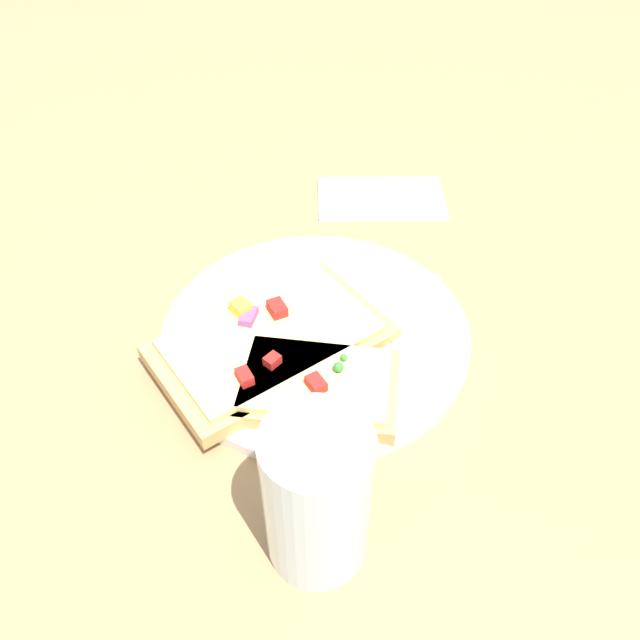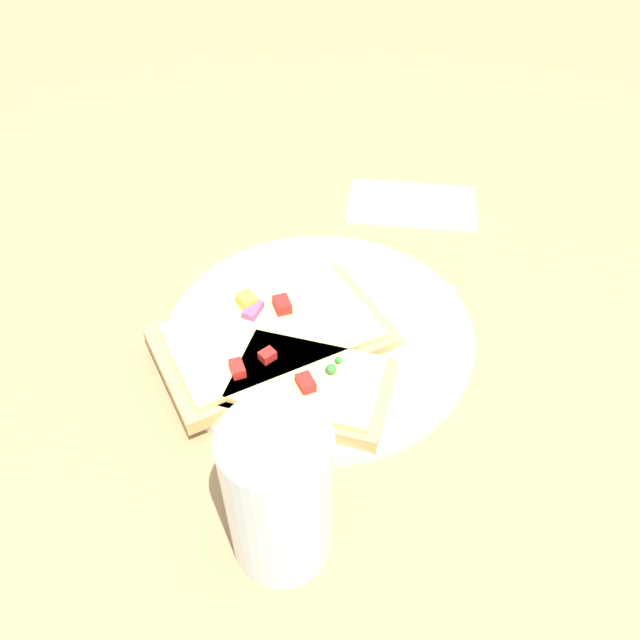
{
  "view_description": "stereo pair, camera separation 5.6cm",
  "coord_description": "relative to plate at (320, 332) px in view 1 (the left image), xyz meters",
  "views": [
    {
      "loc": [
        0.0,
        0.4,
        0.42
      ],
      "look_at": [
        0.0,
        0.0,
        0.02
      ],
      "focal_mm": 35.0,
      "sensor_mm": 36.0,
      "label": 1
    },
    {
      "loc": [
        -0.05,
        0.4,
        0.42
      ],
      "look_at": [
        0.0,
        0.0,
        0.02
      ],
      "focal_mm": 35.0,
      "sensor_mm": 36.0,
      "label": 2
    }
  ],
  "objects": [
    {
      "name": "ground_plane",
      "position": [
        0.0,
        0.0,
        -0.01
      ],
      "size": [
        4.0,
        4.0,
        0.0
      ],
      "primitive_type": "plane",
      "color": "#9E7A51"
    },
    {
      "name": "plate",
      "position": [
        0.0,
        0.0,
        0.0
      ],
      "size": [
        0.28,
        0.28,
        0.01
      ],
      "color": "silver",
      "rests_on": "ground"
    },
    {
      "name": "fork",
      "position": [
        -0.01,
        -0.03,
        0.01
      ],
      "size": [
        0.21,
        0.08,
        0.01
      ],
      "rotation": [
        0.0,
        0.0,
        6.58
      ],
      "color": "silver",
      "rests_on": "plate"
    },
    {
      "name": "knife",
      "position": [
        -0.06,
        0.02,
        0.01
      ],
      "size": [
        0.19,
        0.08,
        0.01
      ],
      "rotation": [
        0.0,
        0.0,
        6.63
      ],
      "color": "silver",
      "rests_on": "plate"
    },
    {
      "name": "pizza_slice_main",
      "position": [
        0.04,
        0.03,
        0.02
      ],
      "size": [
        0.23,
        0.21,
        0.03
      ],
      "rotation": [
        0.0,
        0.0,
        3.76
      ],
      "color": "tan",
      "rests_on": "plate"
    },
    {
      "name": "pizza_slice_corner",
      "position": [
        0.0,
        0.08,
        0.02
      ],
      "size": [
        0.15,
        0.11,
        0.03
      ],
      "rotation": [
        0.0,
        0.0,
        2.99
      ],
      "color": "tan",
      "rests_on": "plate"
    },
    {
      "name": "crumb_scatter",
      "position": [
        0.03,
        0.01,
        0.01
      ],
      "size": [
        0.17,
        0.15,
        0.01
      ],
      "color": "tan",
      "rests_on": "plate"
    },
    {
      "name": "drinking_glass",
      "position": [
        0.0,
        0.2,
        0.06
      ],
      "size": [
        0.07,
        0.07,
        0.12
      ],
      "color": "silver",
      "rests_on": "ground"
    },
    {
      "name": "napkin",
      "position": [
        -0.08,
        -0.23,
        -0.0
      ],
      "size": [
        0.15,
        0.09,
        0.01
      ],
      "color": "white",
      "rests_on": "ground"
    }
  ]
}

